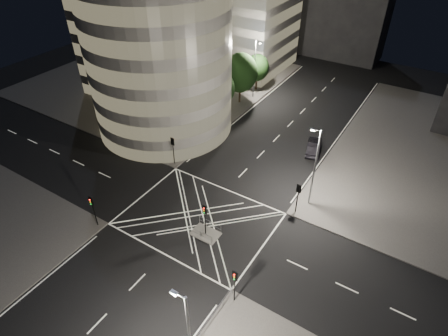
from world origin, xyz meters
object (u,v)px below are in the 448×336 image
Objects in this scene: traffic_signal_fl at (173,146)px; traffic_signal_fr at (298,193)px; traffic_signal_nr at (235,281)px; street_lamp_left_far at (255,68)px; sedan at (314,147)px; traffic_signal_nl at (93,206)px; street_lamp_left_near at (192,111)px; street_lamp_right_far at (314,166)px; traffic_signal_island at (205,215)px; central_island at (206,234)px.

traffic_signal_fl and traffic_signal_fr have the same top height.
traffic_signal_nr is (0.00, -13.60, 0.00)m from traffic_signal_fr.
traffic_signal_fl is at bearing -88.43° from street_lamp_left_far.
traffic_signal_nl is at bearing 45.24° from sedan.
traffic_signal_nr is 0.40× the size of street_lamp_left_near.
traffic_signal_fl is 18.55m from street_lamp_right_far.
traffic_signal_island is 17.89m from street_lamp_left_near.
traffic_signal_island is at bearing 63.88° from sedan.
traffic_signal_fr is at bearing 37.69° from traffic_signal_nl.
street_lamp_left_far reaches higher than traffic_signal_nl.
street_lamp_left_near is (-0.64, 5.20, 2.63)m from traffic_signal_fl.
street_lamp_left_near and street_lamp_left_far have the same top height.
traffic_signal_nl and traffic_signal_island have the same top height.
central_island is 13.98m from street_lamp_right_far.
traffic_signal_nl is (0.00, -13.60, 0.00)m from traffic_signal_fl.
traffic_signal_fl is 0.40× the size of street_lamp_left_far.
street_lamp_left_far reaches higher than traffic_signal_island.
street_lamp_left_far is (-11.44, 31.50, 5.47)m from central_island.
traffic_signal_island is (-6.80, 5.30, 0.00)m from traffic_signal_nr.
traffic_signal_fr is 0.78× the size of sedan.
street_lamp_left_far reaches higher than traffic_signal_nr.
street_lamp_right_far is (0.64, 15.80, 2.63)m from traffic_signal_nr.
traffic_signal_nl reaches higher than central_island.
traffic_signal_island is at bearing -37.54° from traffic_signal_fl.
traffic_signal_island is at bearing -129.33° from traffic_signal_fr.
street_lamp_right_far is (7.44, 10.50, 2.63)m from traffic_signal_island.
traffic_signal_nr is 0.78× the size of sedan.
central_island is at bearing 26.14° from traffic_signal_nl.
traffic_signal_fr is (17.60, 13.60, 0.00)m from traffic_signal_nl.
traffic_signal_nl is 24.27m from street_lamp_right_far.
traffic_signal_fl is 1.00× the size of traffic_signal_fr.
traffic_signal_island is at bearing -125.30° from street_lamp_right_far.
street_lamp_right_far is at bearing 40.91° from traffic_signal_nl.
street_lamp_left_near is at bearing 130.27° from traffic_signal_island.
central_island is 0.30× the size of street_lamp_right_far.
traffic_signal_fl is at bearing 180.00° from traffic_signal_fr.
traffic_signal_island is at bearing 26.14° from traffic_signal_nl.
traffic_signal_fr is at bearing 0.00° from traffic_signal_fl.
street_lamp_left_near is (-18.24, 18.80, 2.63)m from traffic_signal_nr.
street_lamp_right_far is (18.24, 2.20, 2.63)m from traffic_signal_fl.
street_lamp_left_far is at bearing -49.79° from sedan.
traffic_signal_nl is 17.60m from traffic_signal_nr.
traffic_signal_fl is 0.40× the size of street_lamp_left_near.
traffic_signal_nl is 0.78× the size of sedan.
traffic_signal_nl is at bearing -153.86° from traffic_signal_island.
central_island is 9.08m from traffic_signal_nr.
street_lamp_right_far is at bearing 6.88° from traffic_signal_fl.
street_lamp_right_far reaches higher than traffic_signal_nl.
street_lamp_right_far is (18.24, 15.80, 2.63)m from traffic_signal_nl.
traffic_signal_fl is 19.60m from sedan.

